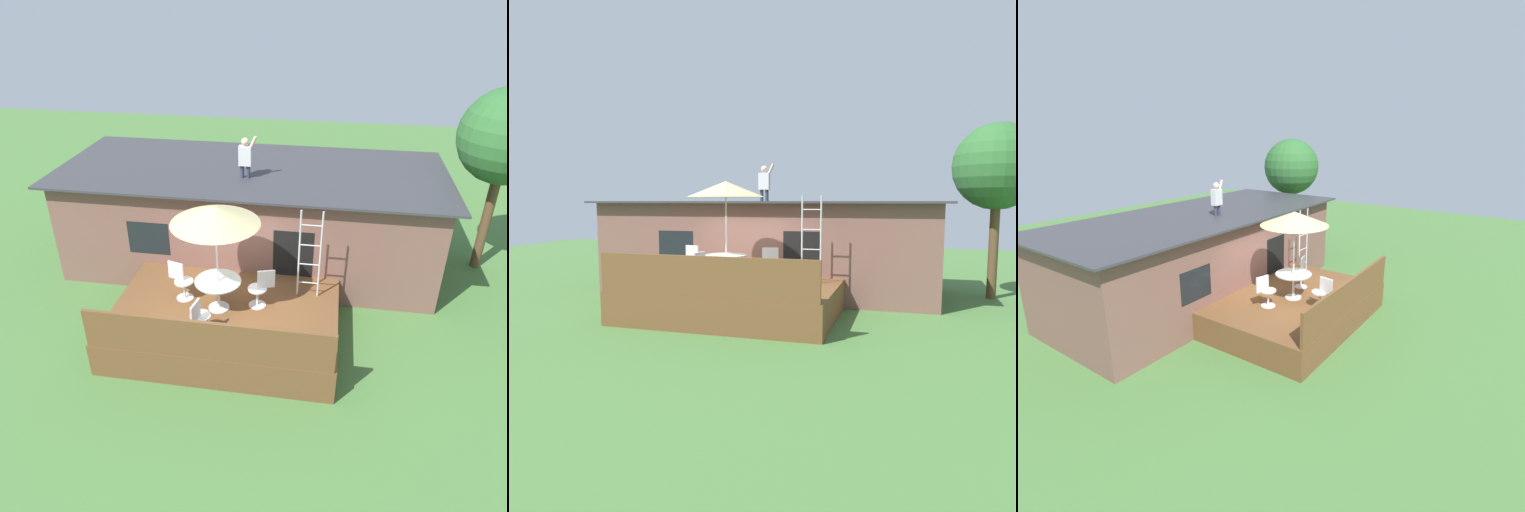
{
  "view_description": "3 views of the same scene",
  "coord_description": "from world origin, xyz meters",
  "views": [
    {
      "loc": [
        2.1,
        -8.87,
        7.41
      ],
      "look_at": [
        0.51,
        0.83,
        1.73
      ],
      "focal_mm": 34.14,
      "sensor_mm": 36.0,
      "label": 1
    },
    {
      "loc": [
        4.14,
        -11.2,
        2.86
      ],
      "look_at": [
        0.44,
        1.11,
        1.41
      ],
      "focal_mm": 34.13,
      "sensor_mm": 36.0,
      "label": 2
    },
    {
      "loc": [
        -9.23,
        -5.67,
        5.45
      ],
      "look_at": [
        0.17,
        0.93,
        1.81
      ],
      "focal_mm": 27.9,
      "sensor_mm": 36.0,
      "label": 3
    }
  ],
  "objects": [
    {
      "name": "patio_table",
      "position": [
        -0.14,
        -0.06,
        1.39
      ],
      "size": [
        1.04,
        1.04,
        0.74
      ],
      "color": "silver",
      "rests_on": "deck"
    },
    {
      "name": "patio_chair_right",
      "position": [
        0.77,
        0.21,
        1.26
      ],
      "size": [
        0.61,
        0.44,
        0.92
      ],
      "rotation": [
        0.0,
        0.0,
        -2.86
      ],
      "color": "silver",
      "rests_on": "deck"
    },
    {
      "name": "patio_chair_near",
      "position": [
        -0.33,
        -1.09,
        1.26
      ],
      "size": [
        0.44,
        0.62,
        0.92
      ],
      "rotation": [
        0.0,
        0.0,
        1.39
      ],
      "color": "silver",
      "rests_on": "deck"
    },
    {
      "name": "deck",
      "position": [
        0.0,
        0.0,
        0.4
      ],
      "size": [
        5.12,
        3.61,
        0.8
      ],
      "primitive_type": "cube",
      "color": "brown",
      "rests_on": "ground"
    },
    {
      "name": "person_figure",
      "position": [
        -0.03,
        2.88,
        3.47
      ],
      "size": [
        0.47,
        0.2,
        1.11
      ],
      "color": "#33384C",
      "rests_on": "house"
    },
    {
      "name": "house",
      "position": [
        0.0,
        3.6,
        1.43
      ],
      "size": [
        10.5,
        4.5,
        2.86
      ],
      "color": "brown",
      "rests_on": "ground"
    },
    {
      "name": "deck_railing",
      "position": [
        0.0,
        -1.75,
        1.25
      ],
      "size": [
        5.02,
        0.08,
        0.9
      ],
      "primitive_type": "cube",
      "color": "brown",
      "rests_on": "deck"
    },
    {
      "name": "step_ladder",
      "position": [
        1.81,
        0.79,
        1.9
      ],
      "size": [
        0.52,
        0.04,
        2.2
      ],
      "color": "silver",
      "rests_on": "deck"
    },
    {
      "name": "patio_chair_left",
      "position": [
        -1.09,
        0.22,
        1.26
      ],
      "size": [
        0.61,
        0.44,
        0.92
      ],
      "rotation": [
        0.0,
        0.0,
        -0.29
      ],
      "color": "silver",
      "rests_on": "deck"
    },
    {
      "name": "ground_plane",
      "position": [
        0.0,
        0.0,
        0.0
      ],
      "size": [
        40.0,
        40.0,
        0.0
      ],
      "primitive_type": "plane",
      "color": "#477538"
    },
    {
      "name": "patio_umbrella",
      "position": [
        -0.14,
        -0.06,
        3.15
      ],
      "size": [
        1.9,
        1.9,
        2.54
      ],
      "color": "silver",
      "rests_on": "deck"
    }
  ]
}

